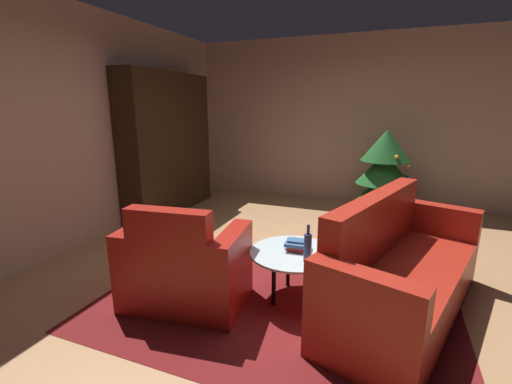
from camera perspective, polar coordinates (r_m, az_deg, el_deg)
ground_plane at (r=3.49m, az=6.83°, el=-14.08°), size 7.53×7.53×0.00m
wall_back at (r=6.21m, az=14.80°, el=11.28°), size 5.44×0.06×2.77m
wall_left at (r=4.55m, az=-27.91°, el=9.29°), size 0.06×6.40×2.77m
area_rug at (r=3.13m, az=3.27°, el=-17.48°), size 2.93×2.07×0.01m
bookshelf_unit at (r=5.61m, az=-13.39°, el=7.24°), size 0.37×1.86×2.12m
armchair_red at (r=3.01m, az=-11.73°, el=-12.34°), size 1.05×0.77×0.90m
couch_red at (r=3.09m, az=22.64°, el=-12.37°), size 1.30×2.08×0.95m
coffee_table at (r=3.01m, az=6.21°, el=-10.37°), size 0.75×0.75×0.43m
book_stack_on_table at (r=3.01m, az=6.81°, el=-8.63°), size 0.21×0.18×0.09m
bottle_on_table at (r=2.79m, az=8.51°, el=-8.95°), size 0.06×0.06×0.31m
decorated_tree at (r=5.53m, az=20.32°, el=3.10°), size 0.90×0.90×1.30m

